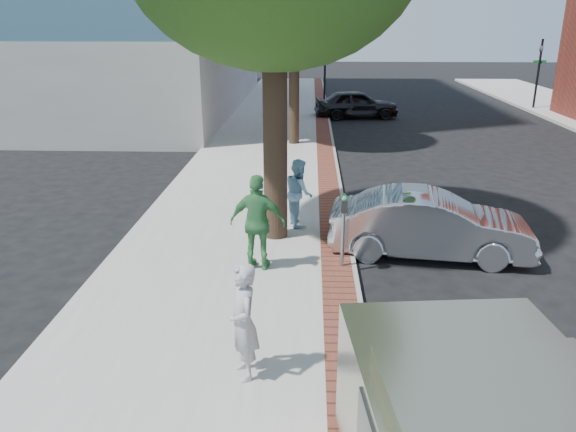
# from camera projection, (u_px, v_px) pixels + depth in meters

# --- Properties ---
(ground) EXTENTS (120.00, 120.00, 0.00)m
(ground) POSITION_uv_depth(u_px,v_px,m) (301.00, 278.00, 10.91)
(ground) COLOR black
(ground) RESTS_ON ground
(sidewalk) EXTENTS (5.00, 60.00, 0.15)m
(sidewalk) POSITION_uv_depth(u_px,v_px,m) (260.00, 170.00, 18.49)
(sidewalk) COLOR #9E9991
(sidewalk) RESTS_ON ground
(brick_strip) EXTENTS (0.60, 60.00, 0.01)m
(brick_strip) POSITION_uv_depth(u_px,v_px,m) (327.00, 168.00, 18.38)
(brick_strip) COLOR brown
(brick_strip) RESTS_ON sidewalk
(curb) EXTENTS (0.10, 60.00, 0.15)m
(curb) POSITION_uv_depth(u_px,v_px,m) (337.00, 171.00, 18.39)
(curb) COLOR gray
(curb) RESTS_ON ground
(office_base) EXTENTS (18.20, 22.20, 4.00)m
(office_base) POSITION_uv_depth(u_px,v_px,m) (77.00, 72.00, 31.49)
(office_base) COLOR gray
(office_base) RESTS_ON ground
(signal_near) EXTENTS (0.70, 0.15, 3.80)m
(signal_near) POSITION_uv_depth(u_px,v_px,m) (325.00, 68.00, 30.88)
(signal_near) COLOR black
(signal_near) RESTS_ON ground
(signal_far) EXTENTS (0.70, 0.15, 3.80)m
(signal_far) POSITION_uv_depth(u_px,v_px,m) (539.00, 69.00, 30.44)
(signal_far) COLOR black
(signal_far) RESTS_ON ground
(tree_far) EXTENTS (4.80, 4.80, 7.14)m
(tree_far) POSITION_uv_depth(u_px,v_px,m) (294.00, 4.00, 20.50)
(tree_far) COLOR black
(tree_far) RESTS_ON sidewalk
(parking_meter) EXTENTS (0.12, 0.32, 1.47)m
(parking_meter) POSITION_uv_depth(u_px,v_px,m) (344.00, 216.00, 10.77)
(parking_meter) COLOR gray
(parking_meter) RESTS_ON sidewalk
(person_gray) EXTENTS (0.56, 0.69, 1.64)m
(person_gray) POSITION_uv_depth(u_px,v_px,m) (244.00, 322.00, 7.44)
(person_gray) COLOR #A7A8AC
(person_gray) RESTS_ON sidewalk
(person_officer) EXTENTS (0.77, 0.90, 1.59)m
(person_officer) POSITION_uv_depth(u_px,v_px,m) (299.00, 192.00, 13.12)
(person_officer) COLOR #92C8E2
(person_officer) RESTS_ON sidewalk
(person_green) EXTENTS (1.16, 0.62, 1.88)m
(person_green) POSITION_uv_depth(u_px,v_px,m) (258.00, 223.00, 10.72)
(person_green) COLOR #3D8648
(person_green) RESTS_ON sidewalk
(sedan_silver) EXTENTS (4.33, 1.98, 1.38)m
(sedan_silver) POSITION_uv_depth(u_px,v_px,m) (430.00, 225.00, 11.78)
(sedan_silver) COLOR silver
(sedan_silver) RESTS_ON ground
(bg_car) EXTENTS (4.38, 2.24, 1.43)m
(bg_car) POSITION_uv_depth(u_px,v_px,m) (356.00, 104.00, 28.45)
(bg_car) COLOR black
(bg_car) RESTS_ON ground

